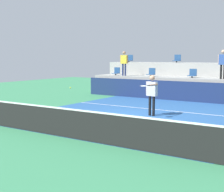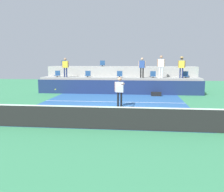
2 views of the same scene
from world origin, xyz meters
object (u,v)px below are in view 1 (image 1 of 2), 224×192
stadium_chair_lower_far_left (116,72)px  stadium_chair_upper_far_left (130,59)px  tennis_ball (70,88)px  spectator_in_grey (223,62)px  stadium_chair_lower_center (193,74)px  spectator_leaning_on_rail (124,61)px  tennis_player (152,91)px  stadium_chair_lower_left (151,73)px  stadium_chair_upper_left (177,59)px

stadium_chair_lower_far_left → stadium_chair_upper_far_left: 1.99m
tennis_ball → spectator_in_grey: bearing=57.4°
stadium_chair_lower_center → spectator_leaning_on_rail: (-4.47, -0.38, 0.73)m
stadium_chair_upper_far_left → stadium_chair_lower_center: bearing=-18.7°
stadium_chair_lower_center → tennis_ball: (-2.83, -7.65, -0.36)m
stadium_chair_upper_far_left → tennis_player: (5.87, -8.24, -1.27)m
stadium_chair_lower_left → tennis_player: (3.21, -6.44, -0.42)m
stadium_chair_lower_center → spectator_in_grey: spectator_in_grey is taller
stadium_chair_upper_left → tennis_player: bearing=-74.7°
stadium_chair_lower_far_left → stadium_chair_upper_far_left: size_ratio=1.00×
stadium_chair_lower_left → stadium_chair_lower_center: (2.67, 0.00, 0.00)m
stadium_chair_upper_far_left → spectator_in_grey: size_ratio=0.32×
stadium_chair_lower_far_left → tennis_ball: size_ratio=7.65×
spectator_leaning_on_rail → stadium_chair_lower_far_left: bearing=155.3°
stadium_chair_upper_far_left → spectator_leaning_on_rail: spectator_leaning_on_rail is taller
stadium_chair_lower_far_left → stadium_chair_lower_center: (5.30, 0.00, 0.00)m
stadium_chair_upper_far_left → stadium_chair_lower_far_left: bearing=-89.0°
stadium_chair_lower_left → tennis_ball: stadium_chair_lower_left is taller
tennis_player → tennis_ball: 3.58m
tennis_ball → stadium_chair_upper_far_left: bearing=104.9°
spectator_in_grey → stadium_chair_lower_center: bearing=168.1°
spectator_in_grey → spectator_leaning_on_rail: bearing=180.0°
stadium_chair_lower_center → stadium_chair_lower_left: bearing=180.0°
stadium_chair_upper_far_left → tennis_player: size_ratio=0.31×
stadium_chair_lower_left → stadium_chair_upper_left: (0.96, 1.80, 0.85)m
spectator_leaning_on_rail → tennis_player: bearing=-50.4°
tennis_ball → tennis_player: bearing=19.7°
stadium_chair_lower_left → stadium_chair_upper_far_left: bearing=145.9°
stadium_chair_lower_center → spectator_in_grey: size_ratio=0.32×
stadium_chair_upper_left → tennis_player: 8.64m
stadium_chair_lower_left → stadium_chair_upper_far_left: 3.32m
tennis_player → spectator_in_grey: size_ratio=1.06×
tennis_player → stadium_chair_lower_far_left: bearing=132.2°
spectator_leaning_on_rail → stadium_chair_lower_center: bearing=4.9°
spectator_in_grey → tennis_ball: 8.69m
stadium_chair_lower_far_left → tennis_player: (5.84, -6.44, -0.42)m
stadium_chair_upper_left → spectator_leaning_on_rail: size_ratio=0.33×
stadium_chair_lower_center → tennis_ball: stadium_chair_lower_center is taller
spectator_in_grey → stadium_chair_upper_left: bearing=148.3°
stadium_chair_lower_far_left → stadium_chair_lower_left: (2.63, 0.00, 0.00)m
stadium_chair_lower_left → spectator_in_grey: 4.57m
stadium_chair_upper_left → spectator_in_grey: 4.15m
stadium_chair_upper_left → spectator_leaning_on_rail: spectator_leaning_on_rail is taller
tennis_player → stadium_chair_upper_left: bearing=105.3°
stadium_chair_upper_far_left → spectator_leaning_on_rail: 2.35m
tennis_player → spectator_in_grey: spectator_in_grey is taller
stadium_chair_lower_center → stadium_chair_upper_left: bearing=133.5°
stadium_chair_lower_left → tennis_ball: bearing=-91.1°
stadium_chair_lower_center → spectator_in_grey: 2.00m
stadium_chair_lower_left → stadium_chair_lower_center: 2.67m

